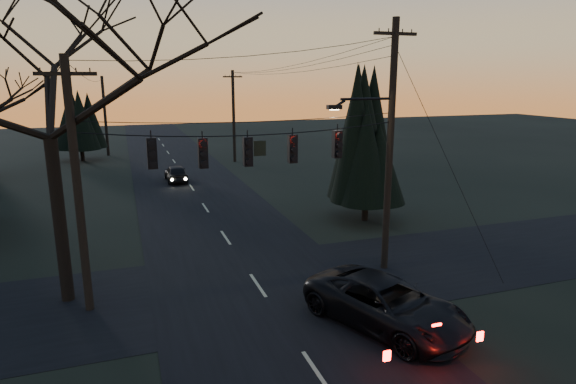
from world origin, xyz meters
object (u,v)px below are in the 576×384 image
object	(u,v)px
utility_pole_far_l	(109,155)
evergreen_right	(368,143)
utility_pole_far_r	(235,162)
suv_near	(386,304)
utility_pole_right	(384,268)
sedan_oncoming_a	(176,173)
bare_tree_left	(42,66)
utility_pole_left	(90,309)

from	to	relation	value
utility_pole_far_l	evergreen_right	size ratio (longest dim) A/B	1.07
utility_pole_far_r	suv_near	size ratio (longest dim) A/B	1.54
utility_pole_right	utility_pole_far_l	xyz separation A→B (m)	(-11.50, 36.00, 0.00)
utility_pole_right	sedan_oncoming_a	world-z (taller)	utility_pole_right
utility_pole_right	utility_pole_far_l	bearing A→B (deg)	107.72
utility_pole_far_r	bare_tree_left	bearing A→B (deg)	-114.50
utility_pole_right	utility_pole_far_l	distance (m)	37.79
utility_pole_right	suv_near	size ratio (longest dim) A/B	1.81
utility_pole_right	utility_pole_far_r	size ratio (longest dim) A/B	1.18
suv_near	sedan_oncoming_a	bearing A→B (deg)	76.23
sedan_oncoming_a	utility_pole_right	bearing A→B (deg)	106.22
utility_pole_left	utility_pole_far_r	size ratio (longest dim) A/B	1.00
utility_pole_far_r	sedan_oncoming_a	world-z (taller)	utility_pole_far_r
utility_pole_far_r	bare_tree_left	size ratio (longest dim) A/B	0.73
utility_pole_far_r	evergreen_right	world-z (taller)	evergreen_right
evergreen_right	suv_near	xyz separation A→B (m)	(-4.99, -10.82, -3.58)
utility_pole_right	utility_pole_left	size ratio (longest dim) A/B	1.18
bare_tree_left	suv_near	world-z (taller)	bare_tree_left
utility_pole_left	bare_tree_left	bearing A→B (deg)	125.80
utility_pole_far_l	bare_tree_left	bearing A→B (deg)	-91.27
utility_pole_far_r	utility_pole_far_l	bearing A→B (deg)	145.18
utility_pole_left	bare_tree_left	world-z (taller)	bare_tree_left
utility_pole_right	utility_pole_far_r	xyz separation A→B (m)	(0.00, 28.00, 0.00)
utility_pole_far_l	bare_tree_left	xyz separation A→B (m)	(-0.77, -34.93, 8.14)
sedan_oncoming_a	suv_near	bearing A→B (deg)	97.96
utility_pole_left	sedan_oncoming_a	bearing A→B (deg)	75.82
evergreen_right	suv_near	bearing A→B (deg)	-114.77
utility_pole_left	suv_near	world-z (taller)	utility_pole_left
suv_near	evergreen_right	bearing A→B (deg)	42.70
utility_pole_right	utility_pole_left	world-z (taller)	utility_pole_right
utility_pole_far_r	utility_pole_far_l	distance (m)	14.01
bare_tree_left	utility_pole_far_r	bearing A→B (deg)	65.50
utility_pole_far_l	sedan_oncoming_a	size ratio (longest dim) A/B	2.13
bare_tree_left	utility_pole_far_l	bearing A→B (deg)	88.73
utility_pole_right	utility_pole_far_l	size ratio (longest dim) A/B	1.25
utility_pole_left	bare_tree_left	distance (m)	8.24
suv_near	utility_pole_far_r	bearing A→B (deg)	63.11
evergreen_right	sedan_oncoming_a	bearing A→B (deg)	122.09
utility_pole_far_r	evergreen_right	bearing A→B (deg)	-83.29
utility_pole_left	utility_pole_far_r	distance (m)	30.27
utility_pole_left	sedan_oncoming_a	world-z (taller)	utility_pole_left
utility_pole_left	utility_pole_right	bearing A→B (deg)	0.00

